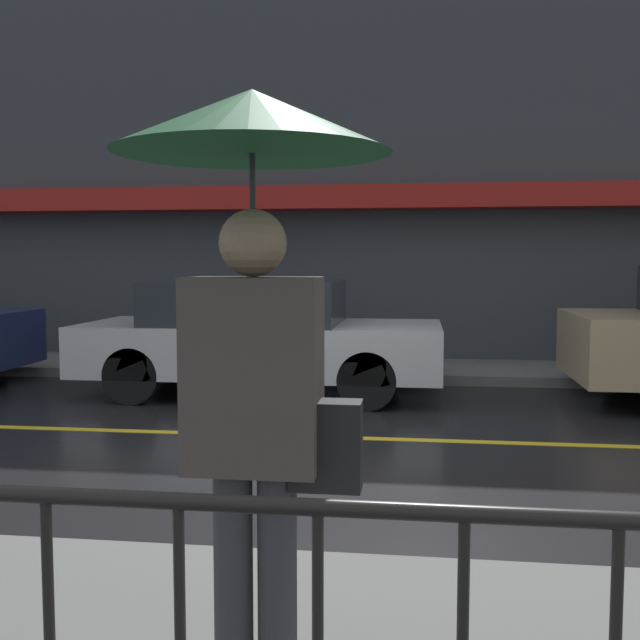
% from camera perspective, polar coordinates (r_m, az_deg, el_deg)
% --- Properties ---
extents(ground_plane, '(80.00, 80.00, 0.00)m').
position_cam_1_polar(ground_plane, '(7.11, 0.00, -8.92)').
color(ground_plane, black).
extents(sidewalk_far, '(28.00, 1.75, 0.13)m').
position_cam_1_polar(sidewalk_far, '(10.94, 2.72, -3.78)').
color(sidewalk_far, '#60605E').
rests_on(sidewalk_far, ground_plane).
extents(lane_marking, '(25.20, 0.12, 0.01)m').
position_cam_1_polar(lane_marking, '(7.11, 0.00, -8.89)').
color(lane_marking, gold).
rests_on(lane_marking, ground_plane).
extents(building_storefront, '(28.00, 0.85, 6.65)m').
position_cam_1_polar(building_storefront, '(11.93, 3.20, 12.43)').
color(building_storefront, '#383D42').
rests_on(building_storefront, ground_plane).
extents(pedestrian, '(0.92, 0.92, 2.09)m').
position_cam_1_polar(pedestrian, '(2.50, -4.98, 5.47)').
color(pedestrian, '#333338').
rests_on(pedestrian, sidewalk_near).
extents(car_silver, '(4.37, 1.82, 1.40)m').
position_cam_1_polar(car_silver, '(9.24, -4.75, -1.24)').
color(car_silver, '#B2B5BA').
rests_on(car_silver, ground_plane).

